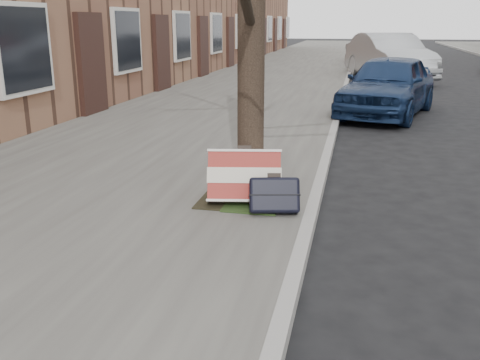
% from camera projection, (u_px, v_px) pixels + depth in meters
% --- Properties ---
extents(ground, '(120.00, 120.00, 0.00)m').
position_uv_depth(ground, '(460.00, 279.00, 4.16)').
color(ground, black).
rests_on(ground, ground).
extents(near_sidewalk, '(5.00, 70.00, 0.12)m').
position_uv_depth(near_sidewalk, '(278.00, 76.00, 18.95)').
color(near_sidewalk, '#66645D').
rests_on(near_sidewalk, ground).
extents(dirt_patch, '(0.85, 0.85, 0.02)m').
position_uv_depth(dirt_patch, '(242.00, 198.00, 5.67)').
color(dirt_patch, black).
rests_on(dirt_patch, near_sidewalk).
extents(suitcase_red, '(0.80, 0.53, 0.57)m').
position_uv_depth(suitcase_red, '(244.00, 177.00, 5.45)').
color(suitcase_red, maroon).
rests_on(suitcase_red, near_sidewalk).
extents(suitcase_navy, '(0.54, 0.39, 0.38)m').
position_uv_depth(suitcase_navy, '(274.00, 195.00, 5.19)').
color(suitcase_navy, black).
rests_on(suitcase_navy, near_sidewalk).
extents(car_near_front, '(2.44, 4.01, 1.28)m').
position_uv_depth(car_near_front, '(388.00, 85.00, 11.25)').
color(car_near_front, '#142548').
rests_on(car_near_front, ground).
extents(car_near_mid, '(3.06, 5.00, 1.56)m').
position_uv_depth(car_near_mid, '(389.00, 57.00, 18.07)').
color(car_near_mid, '#B0B4B8').
rests_on(car_near_mid, ground).
extents(car_near_back, '(2.42, 4.86, 1.32)m').
position_uv_depth(car_near_back, '(376.00, 51.00, 23.97)').
color(car_near_back, '#3D3D42').
rests_on(car_near_back, ground).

